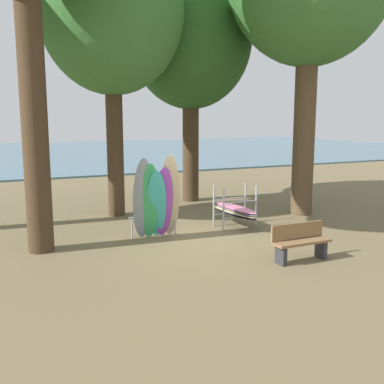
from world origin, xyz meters
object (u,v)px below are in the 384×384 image
(leaning_board_pile, at_px, (157,201))
(tree_far_left_back, at_px, (191,39))
(park_bench, at_px, (300,241))
(tree_far_right_back, at_px, (111,11))
(board_storage_rack, at_px, (235,210))

(leaning_board_pile, bearing_deg, tree_far_left_back, 55.81)
(leaning_board_pile, bearing_deg, park_bench, -54.11)
(tree_far_left_back, xyz_separation_m, leaning_board_pile, (-3.22, -4.75, -5.04))
(tree_far_right_back, distance_m, park_bench, 9.16)
(tree_far_left_back, height_order, leaning_board_pile, tree_far_left_back)
(tree_far_left_back, distance_m, board_storage_rack, 7.17)
(tree_far_left_back, xyz_separation_m, board_storage_rack, (-0.63, -4.45, -5.59))
(tree_far_left_back, bearing_deg, leaning_board_pile, -124.19)
(board_storage_rack, bearing_deg, tree_far_right_back, 132.00)
(tree_far_right_back, bearing_deg, leaning_board_pile, -87.47)
(leaning_board_pile, height_order, board_storage_rack, leaning_board_pile)
(board_storage_rack, bearing_deg, leaning_board_pile, -173.41)
(park_bench, bearing_deg, leaning_board_pile, 125.89)
(park_bench, bearing_deg, board_storage_rack, 84.51)
(board_storage_rack, bearing_deg, park_bench, -95.49)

